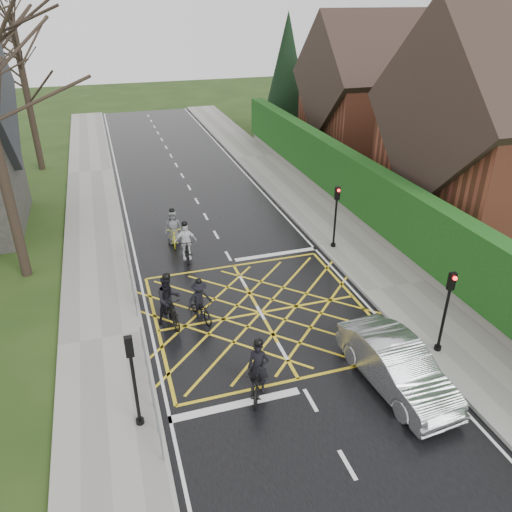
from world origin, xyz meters
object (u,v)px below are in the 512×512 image
cyclist_back (169,304)px  cyclist_lead (174,231)px  cyclist_rear (259,375)px  cyclist_front (186,246)px  cyclist_mid (200,304)px  car (397,366)px

cyclist_back → cyclist_lead: size_ratio=1.10×
cyclist_rear → cyclist_lead: cyclist_rear is taller
cyclist_rear → cyclist_back: size_ratio=0.99×
cyclist_rear → cyclist_back: 5.06m
cyclist_lead → cyclist_rear: bearing=-79.9°
cyclist_front → cyclist_lead: (-0.28, 1.90, -0.07)m
cyclist_rear → cyclist_lead: size_ratio=1.09×
cyclist_mid → cyclist_lead: (0.09, 6.81, 0.02)m
cyclist_rear → car: cyclist_rear is taller
cyclist_rear → cyclist_back: (-2.06, 4.62, 0.15)m
car → cyclist_lead: bearing=107.4°
cyclist_back → cyclist_rear: bearing=-76.6°
cyclist_rear → cyclist_lead: (-0.82, 11.35, -0.00)m
cyclist_back → car: size_ratio=0.46×
cyclist_back → car: bearing=-52.7°
cyclist_mid → car: cyclist_mid is taller
cyclist_lead → car: 13.36m
cyclist_back → car: cyclist_back is taller
cyclist_rear → cyclist_front: (-0.53, 9.45, 0.07)m
cyclist_back → cyclist_front: bearing=61.7°
cyclist_lead → cyclist_front: bearing=-75.5°
cyclist_rear → cyclist_back: cyclist_back is taller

